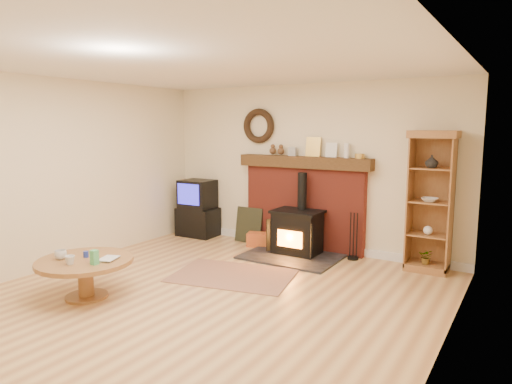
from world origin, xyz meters
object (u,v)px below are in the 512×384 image
Objects in this scene: wood_stove at (296,234)px; curio_cabinet at (431,201)px; coffee_table at (85,266)px; tv_unit at (198,209)px.

wood_stove is 1.97m from curio_cabinet.
curio_cabinet is at bearing 44.99° from coffee_table.
wood_stove reaches higher than tv_unit.
coffee_table is (-1.26, -2.83, 0.04)m from wood_stove.
wood_stove is 3.10m from coffee_table.
tv_unit is 0.53× the size of curio_cabinet.
curio_cabinet is 1.77× the size of coffee_table.
wood_stove is 2.08m from tv_unit.
curio_cabinet is (1.85, 0.28, 0.62)m from wood_stove.
tv_unit is at bearing 174.52° from wood_stove.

